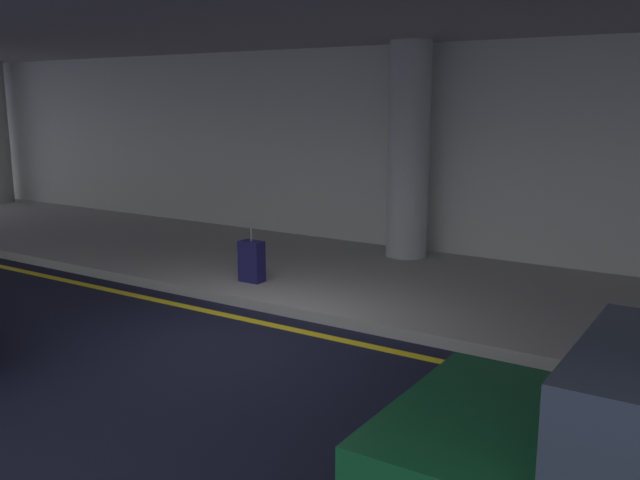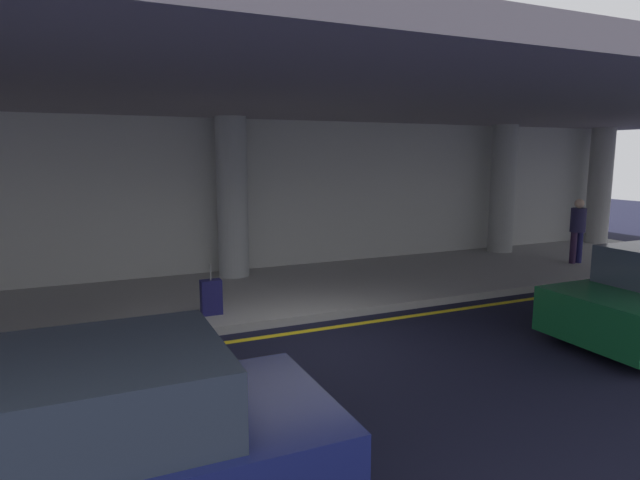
{
  "view_description": "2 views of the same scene",
  "coord_description": "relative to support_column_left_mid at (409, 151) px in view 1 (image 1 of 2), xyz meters",
  "views": [
    {
      "loc": [
        5.18,
        -6.17,
        2.84
      ],
      "look_at": [
        -0.27,
        2.25,
        0.8
      ],
      "focal_mm": 38.94,
      "sensor_mm": 36.0,
      "label": 1
    },
    {
      "loc": [
        -3.14,
        -7.36,
        2.92
      ],
      "look_at": [
        0.85,
        1.6,
        1.37
      ],
      "focal_mm": 29.94,
      "sensor_mm": 36.0,
      "label": 2
    }
  ],
  "objects": [
    {
      "name": "sidewalk",
      "position": [
        0.0,
        -1.51,
        -1.9
      ],
      "size": [
        26.0,
        4.2,
        0.15
      ],
      "primitive_type": "cube",
      "color": "#979796",
      "rests_on": "ground"
    },
    {
      "name": "terminal_back_wall",
      "position": [
        0.0,
        0.74,
        -0.07
      ],
      "size": [
        26.0,
        0.3,
        3.8
      ],
      "primitive_type": "cube",
      "color": "#B0B2B0",
      "rests_on": "ground"
    },
    {
      "name": "ground_plane",
      "position": [
        0.0,
        -4.61,
        -1.97
      ],
      "size": [
        60.0,
        60.0,
        0.0
      ],
      "primitive_type": "plane",
      "color": "black"
    },
    {
      "name": "lane_stripe_yellow",
      "position": [
        0.0,
        -3.99,
        -1.97
      ],
      "size": [
        26.0,
        0.14,
        0.01
      ],
      "primitive_type": "cube",
      "color": "yellow",
      "rests_on": "ground"
    },
    {
      "name": "support_column_left_mid",
      "position": [
        0.0,
        0.0,
        0.0
      ],
      "size": [
        0.71,
        0.71,
        3.65
      ],
      "primitive_type": "cylinder",
      "color": "#94989C",
      "rests_on": "sidewalk"
    },
    {
      "name": "ceiling_overhang",
      "position": [
        0.0,
        -2.01,
        1.97
      ],
      "size": [
        28.0,
        13.2,
        0.3
      ],
      "primitive_type": "cube",
      "color": "gray",
      "rests_on": "support_column_far_left"
    },
    {
      "name": "suitcase_upright_primary",
      "position": [
        -1.18,
        -2.85,
        -1.51
      ],
      "size": [
        0.36,
        0.22,
        0.9
      ],
      "rotation": [
        0.0,
        0.0,
        -0.21
      ],
      "color": "#16164C",
      "rests_on": "sidewalk"
    }
  ]
}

